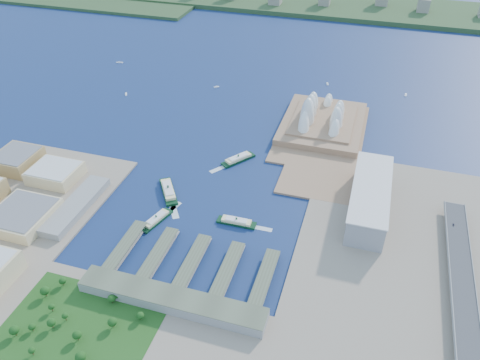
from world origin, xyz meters
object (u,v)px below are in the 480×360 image
(toaster_building, at_px, (370,198))
(ferry_c, at_px, (156,218))
(opera_house, at_px, (324,110))
(ferry_b, at_px, (238,158))
(ferry_d, at_px, (236,221))
(car_c, at_px, (454,225))
(ferry_a, at_px, (168,189))

(toaster_building, xyz_separation_m, ferry_c, (-252.35, -99.24, -15.79))
(opera_house, distance_m, ferry_b, 174.58)
(toaster_building, relative_size, ferry_c, 3.11)
(ferry_c, height_order, ferry_d, ferry_c)
(opera_house, distance_m, toaster_building, 219.62)
(ferry_b, distance_m, car_c, 305.99)
(ferry_a, xyz_separation_m, ferry_c, (10.02, -58.87, -1.08))
(ferry_c, bearing_deg, car_c, -149.93)
(ferry_c, relative_size, car_c, 11.26)
(ferry_b, height_order, ferry_c, ferry_b)
(ferry_c, bearing_deg, opera_house, -101.68)
(ferry_c, xyz_separation_m, ferry_d, (97.62, 25.70, -0.01))
(opera_house, height_order, toaster_building, opera_house)
(opera_house, height_order, car_c, opera_house)
(ferry_b, distance_m, ferry_c, 172.02)
(ferry_a, distance_m, ferry_c, 59.73)
(toaster_building, distance_m, ferry_b, 204.97)
(opera_house, xyz_separation_m, ferry_d, (-64.73, -273.54, -27.30))
(ferry_d, distance_m, car_c, 262.36)
(ferry_b, xyz_separation_m, car_c, (295.52, -78.69, 10.31))
(ferry_a, bearing_deg, toaster_building, -25.11)
(ferry_a, height_order, ferry_c, ferry_a)
(ferry_a, bearing_deg, ferry_d, -50.99)
(opera_house, distance_m, car_c, 288.75)
(ferry_b, relative_size, ferry_d, 1.10)
(ferry_a, bearing_deg, car_c, -30.01)
(ferry_a, xyz_separation_m, car_c, (363.37, 24.44, 9.71))
(car_c, bearing_deg, opera_house, 131.50)
(car_c, bearing_deg, ferry_c, -166.73)
(ferry_a, relative_size, ferry_c, 1.23)
(ferry_b, height_order, ferry_d, ferry_b)
(ferry_c, distance_m, ferry_d, 100.95)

